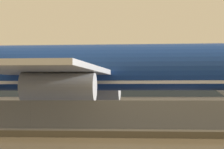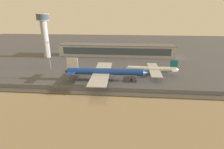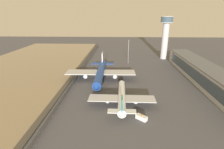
{
  "view_description": "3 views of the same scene",
  "coord_description": "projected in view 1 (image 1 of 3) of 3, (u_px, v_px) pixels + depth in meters",
  "views": [
    {
      "loc": [
        14.66,
        -69.34,
        3.03
      ],
      "look_at": [
        4.39,
        0.73,
        5.4
      ],
      "focal_mm": 105.0,
      "sensor_mm": 36.0,
      "label": 1
    },
    {
      "loc": [
        15.64,
        -109.54,
        44.87
      ],
      "look_at": [
        5.46,
        7.71,
        2.27
      ],
      "focal_mm": 28.0,
      "sensor_mm": 36.0,
      "label": 2
    },
    {
      "loc": [
        116.26,
        14.28,
        44.7
      ],
      "look_at": [
        1.41,
        9.75,
        4.87
      ],
      "focal_mm": 28.0,
      "sensor_mm": 36.0,
      "label": 3
    }
  ],
  "objects": [
    {
      "name": "perimeter_fence",
      "position": [
        31.0,
        116.0,
        54.81
      ],
      "size": [
        280.0,
        0.1,
        2.7
      ],
      "color": "slate",
      "rests_on": "ground"
    },
    {
      "name": "cargo_jet_blue",
      "position": [
        78.0,
        70.0,
        72.3
      ],
      "size": [
        56.91,
        48.92,
        15.72
      ],
      "color": "#193D93",
      "rests_on": "ground"
    },
    {
      "name": "terminal_building",
      "position": [
        161.0,
        82.0,
        142.02
      ],
      "size": [
        120.27,
        15.98,
        12.33
      ],
      "color": "#B2B2B7",
      "rests_on": "ground"
    },
    {
      "name": "ground_plane",
      "position": [
        71.0,
        124.0,
        70.59
      ],
      "size": [
        500.0,
        500.0,
        0.0
      ],
      "primitive_type": "plane",
      "color": "#4C4C51"
    },
    {
      "name": "shoreline_seawall",
      "position": [
        16.0,
        133.0,
        50.33
      ],
      "size": [
        320.0,
        3.0,
        0.5
      ],
      "color": "#474238",
      "rests_on": "ground"
    }
  ]
}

